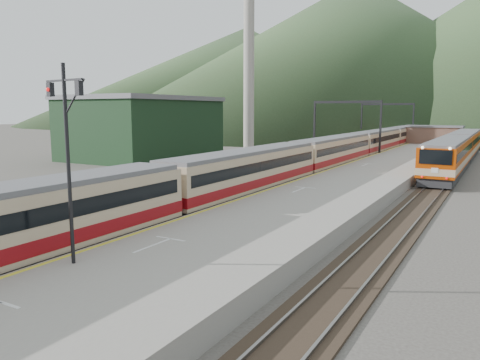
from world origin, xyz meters
The scene contains 18 objects.
track_main centered at (0.00, 40.00, 0.07)m, with size 2.60×200.00×0.23m.
track_far centered at (-5.00, 40.00, 0.07)m, with size 2.60×200.00×0.23m.
track_second centered at (11.50, 40.00, 0.07)m, with size 2.60×200.00×0.23m.
platform centered at (5.60, 38.00, 0.50)m, with size 8.00×100.00×1.00m, color gray.
gantry_near centered at (-2.85, 55.00, 5.59)m, with size 9.55×0.25×8.00m.
gantry_far centered at (-2.85, 80.00, 5.59)m, with size 9.55×0.25×8.00m.
warehouse centered at (-28.00, 42.00, 4.32)m, with size 14.50×20.50×8.60m.
smokestack centered at (-22.00, 62.00, 15.00)m, with size 1.80×1.80×30.00m, color #9E998E.
station_shed centered at (5.60, 78.00, 2.57)m, with size 9.40×4.40×3.10m.
hill_a centered at (-40.00, 190.00, 30.00)m, with size 180.00×180.00×60.00m, color #324C29.
hill_d centered at (-120.00, 240.00, 27.50)m, with size 200.00×200.00×55.00m, color #324C29.
main_train centered at (0.00, 41.12, 1.98)m, with size 2.86×98.24×3.49m.
second_train centered at (11.50, 53.62, 2.12)m, with size 3.10×42.16×3.78m.
signal_mast centered at (2.73, 2.78, 5.42)m, with size 2.19×0.47×7.27m.
short_signal_a centered at (-2.80, 4.86, 1.46)m, with size 0.26×0.23×2.27m.
short_signal_b centered at (-2.14, 29.81, 1.46)m, with size 0.24×0.19×2.27m.
short_signal_c centered at (-7.45, 22.04, 1.46)m, with size 0.26×0.23×2.27m.
worker centered at (-5.53, 5.39, 0.90)m, with size 0.66×0.43×1.80m, color #212430.
Camera 1 is at (16.37, -8.73, 6.61)m, focal length 35.00 mm.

